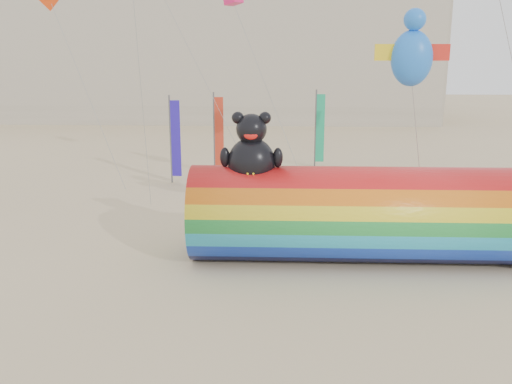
{
  "coord_description": "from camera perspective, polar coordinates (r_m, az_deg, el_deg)",
  "views": [
    {
      "loc": [
        1.39,
        -20.03,
        7.89
      ],
      "look_at": [
        0.5,
        1.5,
        2.4
      ],
      "focal_mm": 40.0,
      "sensor_mm": 36.0,
      "label": 1
    }
  ],
  "objects": [
    {
      "name": "hotel_building",
      "position": [
        67.37,
        -9.47,
        16.17
      ],
      "size": [
        60.4,
        15.4,
        20.6
      ],
      "color": "#B7AD99",
      "rests_on": "ground"
    },
    {
      "name": "ground",
      "position": [
        21.58,
        -1.5,
        -7.16
      ],
      "size": [
        160.0,
        160.0,
        0.0
      ],
      "primitive_type": "plane",
      "color": "#CCB58C",
      "rests_on": "ground"
    },
    {
      "name": "windsock_assembly",
      "position": [
        21.72,
        9.87,
        -1.95
      ],
      "size": [
        12.39,
        3.77,
        5.71
      ],
      "color": "red",
      "rests_on": "ground"
    },
    {
      "name": "festival_banners",
      "position": [
        35.89,
        -1.61,
        5.87
      ],
      "size": [
        9.45,
        4.89,
        5.2
      ],
      "color": "#59595E",
      "rests_on": "ground"
    }
  ]
}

